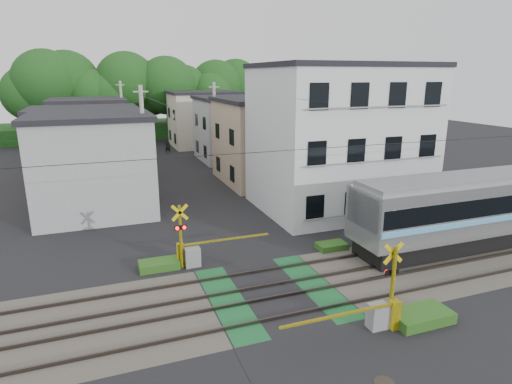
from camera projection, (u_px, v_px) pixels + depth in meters
name	position (u px, v px, depth m)	size (l,w,h in m)	color
ground	(272.00, 293.00, 17.42)	(120.00, 120.00, 0.00)	black
track_bed	(272.00, 292.00, 17.41)	(120.00, 120.00, 0.14)	#47423A
crossing_signal_near	(382.00, 310.00, 14.79)	(4.74, 0.65, 3.09)	yellow
crossing_signal_far	(190.00, 252.00, 19.67)	(4.74, 0.65, 3.09)	yellow
apartment_block	(338.00, 138.00, 27.63)	(10.20, 8.36, 9.30)	silver
houses_row	(170.00, 134.00, 40.10)	(22.07, 31.35, 6.80)	#A5A7AA
tree_hill	(138.00, 93.00, 58.88)	(40.00, 13.24, 11.81)	#1C4A18
catenary	(401.00, 192.00, 18.48)	(60.00, 5.04, 7.00)	#2D2D33
utility_poles	(160.00, 129.00, 36.80)	(7.90, 42.00, 8.00)	#A5A5A0
pedestrian	(168.00, 146.00, 48.26)	(0.60, 0.39, 1.65)	black
manhole_cover	(384.00, 383.00, 12.28)	(0.61, 0.61, 0.02)	#2D261E
weed_patches	(312.00, 282.00, 17.88)	(10.25, 8.80, 0.40)	#2D5E1E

